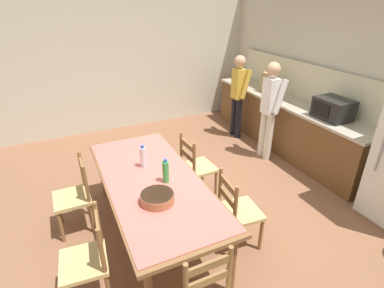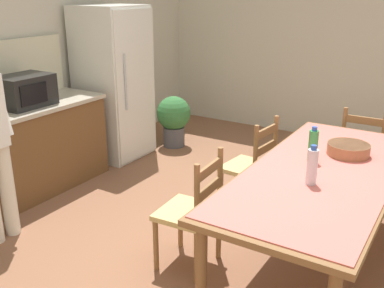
{
  "view_description": "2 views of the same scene",
  "coord_description": "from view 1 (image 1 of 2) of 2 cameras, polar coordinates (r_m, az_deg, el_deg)",
  "views": [
    {
      "loc": [
        2.76,
        -1.4,
        2.52
      ],
      "look_at": [
        -0.15,
        -0.03,
        0.93
      ],
      "focal_mm": 28.0,
      "sensor_mm": 36.0,
      "label": 1
    },
    {
      "loc": [
        -2.85,
        -1.41,
        2.0
      ],
      "look_at": [
        -0.43,
        0.1,
        1.0
      ],
      "focal_mm": 42.0,
      "sensor_mm": 36.0,
      "label": 2
    }
  ],
  "objects": [
    {
      "name": "bottle_near_centre",
      "position": [
        3.41,
        -9.29,
        -2.46
      ],
      "size": [
        0.07,
        0.07,
        0.27
      ],
      "color": "silver",
      "rests_on": "dining_table"
    },
    {
      "name": "serving_bowl",
      "position": [
        2.88,
        -6.62,
        -10.04
      ],
      "size": [
        0.32,
        0.32,
        0.09
      ],
      "color": "#9E6642",
      "rests_on": "dining_table"
    },
    {
      "name": "person_at_sink",
      "position": [
        5.77,
        8.8,
        9.62
      ],
      "size": [
        0.39,
        0.27,
        1.57
      ],
      "rotation": [
        0.0,
        0.0,
        1.57
      ],
      "color": "black",
      "rests_on": "ground"
    },
    {
      "name": "bottle_off_centre",
      "position": [
        3.11,
        -5.03,
        -5.25
      ],
      "size": [
        0.07,
        0.07,
        0.27
      ],
      "color": "green",
      "rests_on": "dining_table"
    },
    {
      "name": "person_at_counter",
      "position": [
        5.03,
        14.56,
        6.92
      ],
      "size": [
        0.41,
        0.28,
        1.63
      ],
      "rotation": [
        0.0,
        0.0,
        1.57
      ],
      "color": "silver",
      "rests_on": "ground"
    },
    {
      "name": "kitchen_counter",
      "position": [
        5.65,
        17.24,
        3.69
      ],
      "size": [
        3.48,
        0.66,
        0.9
      ],
      "color": "brown",
      "rests_on": "ground"
    },
    {
      "name": "ground_plane",
      "position": [
        3.99,
        1.37,
        -12.77
      ],
      "size": [
        8.32,
        8.32,
        0.0
      ],
      "primitive_type": "plane",
      "color": "brown"
    },
    {
      "name": "chair_side_near_right",
      "position": [
        2.96,
        -19.24,
        -20.19
      ],
      "size": [
        0.45,
        0.44,
        0.91
      ],
      "rotation": [
        0.0,
        0.0,
        -0.09
      ],
      "color": "olive",
      "rests_on": "ground"
    },
    {
      "name": "paper_bag",
      "position": [
        5.82,
        14.34,
        11.27
      ],
      "size": [
        0.24,
        0.16,
        0.36
      ],
      "primitive_type": "cube",
      "color": "tan",
      "rests_on": "kitchen_counter"
    },
    {
      "name": "dining_table",
      "position": [
        3.28,
        -7.6,
        -7.64
      ],
      "size": [
        2.28,
        0.97,
        0.77
      ],
      "rotation": [
        0.0,
        0.0,
        -0.0
      ],
      "color": "brown",
      "rests_on": "ground"
    },
    {
      "name": "chair_side_far_left",
      "position": [
        4.06,
        0.82,
        -4.44
      ],
      "size": [
        0.44,
        0.42,
        0.91
      ],
      "rotation": [
        0.0,
        0.0,
        3.2
      ],
      "color": "olive",
      "rests_on": "ground"
    },
    {
      "name": "wall_left",
      "position": [
        6.27,
        -12.38,
        16.02
      ],
      "size": [
        0.12,
        5.2,
        2.9
      ],
      "primitive_type": "cube",
      "color": "beige",
      "rests_on": "ground"
    },
    {
      "name": "counter_splashback",
      "position": [
        5.63,
        20.7,
        11.17
      ],
      "size": [
        3.44,
        0.03,
        0.6
      ],
      "primitive_type": "cube",
      "color": "beige",
      "rests_on": "kitchen_counter"
    },
    {
      "name": "microwave",
      "position": [
        4.83,
        25.29,
        6.09
      ],
      "size": [
        0.5,
        0.39,
        0.3
      ],
      "color": "black",
      "rests_on": "kitchen_counter"
    },
    {
      "name": "wall_back",
      "position": [
        5.02,
        30.43,
        10.54
      ],
      "size": [
        6.52,
        0.12,
        2.9
      ],
      "primitive_type": "cube",
      "color": "beige",
      "rests_on": "ground"
    },
    {
      "name": "chair_side_near_left",
      "position": [
        3.76,
        -21.34,
        -9.28
      ],
      "size": [
        0.42,
        0.4,
        0.91
      ],
      "rotation": [
        0.0,
        0.0,
        0.0
      ],
      "color": "olive",
      "rests_on": "ground"
    },
    {
      "name": "chair_side_far_right",
      "position": [
        3.33,
        8.65,
        -12.57
      ],
      "size": [
        0.46,
        0.44,
        0.91
      ],
      "rotation": [
        0.0,
        0.0,
        3.05
      ],
      "color": "olive",
      "rests_on": "ground"
    }
  ]
}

